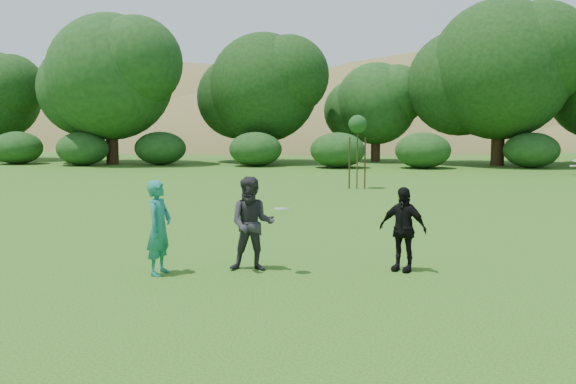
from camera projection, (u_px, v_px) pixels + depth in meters
name	position (u px, v px, depth m)	size (l,w,h in m)	color
ground	(271.00, 275.00, 11.01)	(120.00, 120.00, 0.00)	#19470C
player_teal	(159.00, 227.00, 10.97)	(0.59, 0.39, 1.63)	#1A7865
player_grey	(252.00, 224.00, 11.25)	(0.81, 0.63, 1.66)	#28282A
player_black	(403.00, 229.00, 11.23)	(0.87, 0.36, 1.49)	black
frisbee	(282.00, 209.00, 10.95)	(0.27, 0.27, 0.05)	white
sapling	(358.00, 126.00, 24.66)	(0.70, 0.70, 2.85)	#3F2D18
hillside	(333.00, 238.00, 80.11)	(150.00, 72.00, 52.00)	olive
tree_row	(382.00, 83.00, 38.54)	(53.92, 10.38, 9.62)	#3A2616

